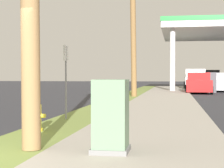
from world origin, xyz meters
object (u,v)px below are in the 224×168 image
object	(u,v)px
fire_hydrant_second	(98,98)
utility_pole_midground	(133,27)
fire_hydrant_third	(122,91)
street_sign_post	(66,66)
fire_hydrant_nearest	(36,117)
car_red_by_near_pump	(198,84)
car_silver_by_far_pump	(222,83)
truck_black_at_forecourt	(211,79)
utility_cabinet	(111,118)
truck_white_on_apron	(195,80)

from	to	relation	value
fire_hydrant_second	utility_pole_midground	world-z (taller)	utility_pole_midground
fire_hydrant_third	street_sign_post	distance (m)	11.96
fire_hydrant_nearest	car_red_by_near_pump	bearing A→B (deg)	77.41
car_silver_by_far_pump	truck_black_at_forecourt	distance (m)	10.92
utility_pole_midground	truck_black_at_forecourt	size ratio (longest dim) A/B	1.47
car_red_by_near_pump	car_silver_by_far_pump	size ratio (longest dim) A/B	0.98
fire_hydrant_nearest	fire_hydrant_second	world-z (taller)	same
fire_hydrant_third	utility_cabinet	xyz separation A→B (m)	(2.07, -16.40, 0.23)
truck_white_on_apron	utility_cabinet	bearing A→B (deg)	-95.42
utility_cabinet	street_sign_post	world-z (taller)	street_sign_post
street_sign_post	fire_hydrant_second	bearing A→B (deg)	90.55
fire_hydrant_third	truck_white_on_apron	size ratio (longest dim) A/B	0.14
car_red_by_near_pump	truck_black_at_forecourt	world-z (taller)	truck_black_at_forecourt
car_red_by_near_pump	fire_hydrant_third	bearing A→B (deg)	-123.66
fire_hydrant_second	street_sign_post	world-z (taller)	street_sign_post
fire_hydrant_second	utility_cabinet	xyz separation A→B (m)	(2.11, -9.45, 0.23)
truck_white_on_apron	car_silver_by_far_pump	bearing A→B (deg)	-62.71
truck_black_at_forecourt	fire_hydrant_third	bearing A→B (deg)	-108.12
utility_cabinet	truck_white_on_apron	bearing A→B (deg)	84.58
truck_white_on_apron	street_sign_post	bearing A→B (deg)	-100.68
fire_hydrant_second	truck_black_at_forecourt	xyz separation A→B (m)	(7.14, 28.67, 0.47)
fire_hydrant_second	truck_white_on_apron	world-z (taller)	truck_white_on_apron
truck_white_on_apron	truck_black_at_forecourt	bearing A→B (deg)	73.46
street_sign_post	truck_white_on_apron	bearing A→B (deg)	79.32
fire_hydrant_nearest	fire_hydrant_third	xyz separation A→B (m)	(-0.03, 14.35, 0.00)
utility_pole_midground	street_sign_post	bearing A→B (deg)	-93.21
fire_hydrant_nearest	fire_hydrant_third	size ratio (longest dim) A/B	1.00
fire_hydrant_third	car_silver_by_far_pump	bearing A→B (deg)	56.85
fire_hydrant_second	truck_white_on_apron	xyz separation A→B (m)	(5.07, 21.67, 0.47)
fire_hydrant_third	fire_hydrant_nearest	bearing A→B (deg)	-89.90
fire_hydrant_nearest	fire_hydrant_third	world-z (taller)	same
fire_hydrant_nearest	car_red_by_near_pump	size ratio (longest dim) A/B	0.16
street_sign_post	truck_black_at_forecourt	size ratio (longest dim) A/B	0.39
fire_hydrant_second	utility_cabinet	size ratio (longest dim) A/B	0.62
utility_pole_midground	truck_white_on_apron	size ratio (longest dim) A/B	1.48
fire_hydrant_nearest	utility_pole_midground	world-z (taller)	utility_pole_midground
fire_hydrant_second	fire_hydrant_third	size ratio (longest dim) A/B	1.00
utility_pole_midground	fire_hydrant_second	bearing A→B (deg)	-95.90
utility_cabinet	truck_black_at_forecourt	distance (m)	38.45
fire_hydrant_third	utility_pole_midground	bearing A→B (deg)	-5.28
utility_pole_midground	car_red_by_near_pump	world-z (taller)	utility_pole_midground
truck_white_on_apron	utility_pole_midground	bearing A→B (deg)	-106.41
utility_cabinet	car_red_by_near_pump	world-z (taller)	car_red_by_near_pump
fire_hydrant_third	truck_black_at_forecourt	world-z (taller)	truck_black_at_forecourt
fire_hydrant_nearest	fire_hydrant_third	bearing A→B (deg)	90.10
fire_hydrant_nearest	street_sign_post	size ratio (longest dim) A/B	0.35
fire_hydrant_nearest	fire_hydrant_second	bearing A→B (deg)	90.50
car_red_by_near_pump	truck_black_at_forecourt	xyz separation A→B (m)	(2.25, 14.42, 0.19)
fire_hydrant_second	street_sign_post	xyz separation A→B (m)	(0.05, -4.95, 1.19)
truck_white_on_apron	car_red_by_near_pump	bearing A→B (deg)	-91.30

